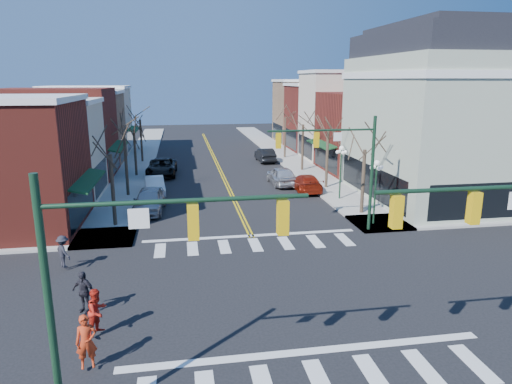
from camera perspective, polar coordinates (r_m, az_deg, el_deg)
name	(u,v)px	position (r m, az deg, el deg)	size (l,w,h in m)	color
ground	(278,293)	(20.89, 2.78, -12.49)	(160.00, 160.00, 0.00)	black
sidewalk_left	(125,193)	(39.64, -16.03, -0.10)	(3.50, 70.00, 0.15)	#9E9B93
sidewalk_right	(326,185)	(41.40, 8.77, 0.87)	(3.50, 70.00, 0.15)	#9E9B93
bldg_left_stucco_a	(32,152)	(39.85, -26.17, 4.48)	(10.00, 7.00, 7.50)	beige
bldg_left_brick_b	(57,134)	(47.45, -23.57, 6.65)	(10.00, 9.00, 8.50)	maroon
bldg_left_tan	(76,129)	(55.48, -21.55, 7.35)	(10.00, 7.50, 7.80)	#A07958
bldg_left_stucco_b	(89,121)	(63.04, -20.16, 8.32)	(10.00, 8.00, 8.20)	beige
bldg_right_brick_a	(373,133)	(48.47, 14.47, 7.19)	(10.00, 8.50, 8.00)	maroon
bldg_right_stucco	(347,117)	(55.52, 11.29, 9.19)	(10.00, 7.00, 10.00)	beige
bldg_right_brick_b	(327,118)	(62.63, 8.83, 9.10)	(10.00, 8.00, 8.50)	maroon
bldg_right_tan	(310,112)	(70.23, 6.78, 9.87)	(10.00, 8.00, 9.00)	#A07958
victorian_corner	(448,114)	(38.79, 22.82, 8.94)	(12.25, 14.25, 13.30)	#A4AE97
traffic_mast_near_left	(125,269)	(11.89, -16.11, -9.28)	(6.60, 0.28, 7.20)	#14331E
traffic_mast_far_right	(343,158)	(27.80, 10.88, 4.17)	(6.60, 0.28, 7.20)	#14331E
lamppost_corner	(376,181)	(30.12, 14.75, 1.31)	(0.36, 0.36, 4.33)	#14331E
lamppost_midblock	(341,163)	(36.02, 10.57, 3.54)	(0.36, 0.36, 4.33)	#14331E
tree_left_a	(113,191)	(30.39, -17.46, 0.11)	(0.24, 0.24, 4.76)	#382B21
tree_left_b	(126,166)	(38.13, -15.91, 3.13)	(0.24, 0.24, 5.04)	#382B21
tree_left_c	(135,154)	(46.02, -14.86, 4.66)	(0.24, 0.24, 4.55)	#382B21
tree_left_d	(141,141)	(53.89, -14.14, 6.18)	(0.24, 0.24, 4.90)	#382B21
tree_right_a	(363,183)	(32.58, 13.23, 1.15)	(0.24, 0.24, 4.62)	#382B21
tree_right_b	(327,159)	(39.87, 8.86, 4.05)	(0.24, 0.24, 5.18)	#382B21
tree_right_c	(303,148)	(47.46, 5.84, 5.49)	(0.24, 0.24, 4.83)	#382B21
tree_right_d	(285,138)	(55.14, 3.65, 6.77)	(0.24, 0.24, 4.97)	#382B21
car_left_near	(149,200)	(33.63, -13.19, -0.99)	(2.03, 5.04, 1.72)	#A4A3A8
car_left_mid	(155,185)	(38.88, -12.56, 0.81)	(1.50, 4.31, 1.42)	white
car_left_far	(162,167)	(46.16, -11.69, 3.04)	(2.77, 6.00, 1.67)	black
car_right_near	(306,183)	(39.14, 6.23, 1.16)	(2.01, 4.94, 1.43)	maroon
car_right_mid	(282,176)	(41.25, 3.21, 2.06)	(2.00, 4.97, 1.69)	silver
car_right_far	(265,155)	(52.94, 1.14, 4.64)	(1.66, 4.76, 1.57)	black
pedestrian_red_a	(86,342)	(16.39, -20.45, -17.13)	(0.67, 0.44, 1.83)	#BA3013
pedestrian_red_b	(97,311)	(18.19, -19.23, -13.91)	(0.85, 0.67, 1.76)	red
pedestrian_dark_a	(84,292)	(19.93, -20.76, -11.57)	(1.01, 0.42, 1.73)	black
pedestrian_dark_b	(63,252)	(24.74, -22.95, -6.87)	(1.07, 0.61, 1.65)	black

